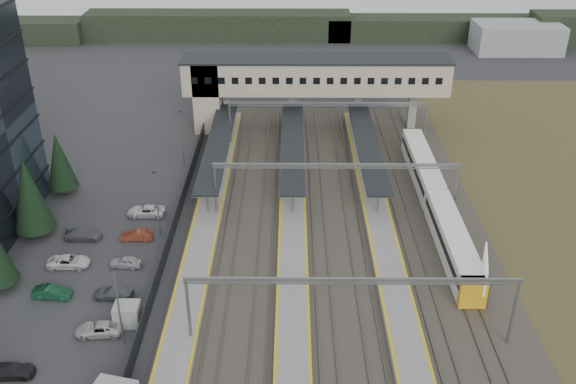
{
  "coord_description": "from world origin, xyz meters",
  "views": [
    {
      "loc": [
        6.86,
        -51.72,
        38.88
      ],
      "look_at": [
        6.46,
        13.02,
        4.0
      ],
      "focal_mm": 40.0,
      "sensor_mm": 36.0,
      "label": 1
    }
  ],
  "objects_px": {
    "billboard": "(485,270)",
    "relay_cabin_far": "(127,314)",
    "train": "(436,202)",
    "footbridge": "(297,79)"
  },
  "relations": [
    {
      "from": "train",
      "to": "billboard",
      "type": "height_order",
      "value": "billboard"
    },
    {
      "from": "relay_cabin_far",
      "to": "billboard",
      "type": "distance_m",
      "value": 34.09
    },
    {
      "from": "billboard",
      "to": "footbridge",
      "type": "bearing_deg",
      "value": 112.59
    },
    {
      "from": "relay_cabin_far",
      "to": "billboard",
      "type": "height_order",
      "value": "billboard"
    },
    {
      "from": "train",
      "to": "billboard",
      "type": "distance_m",
      "value": 15.53
    },
    {
      "from": "train",
      "to": "billboard",
      "type": "bearing_deg",
      "value": -84.37
    },
    {
      "from": "relay_cabin_far",
      "to": "footbridge",
      "type": "height_order",
      "value": "footbridge"
    },
    {
      "from": "train",
      "to": "footbridge",
      "type": "bearing_deg",
      "value": 120.73
    },
    {
      "from": "footbridge",
      "to": "train",
      "type": "relative_size",
      "value": 1.11
    },
    {
      "from": "billboard",
      "to": "relay_cabin_far",
      "type": "bearing_deg",
      "value": -172.49
    }
  ]
}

